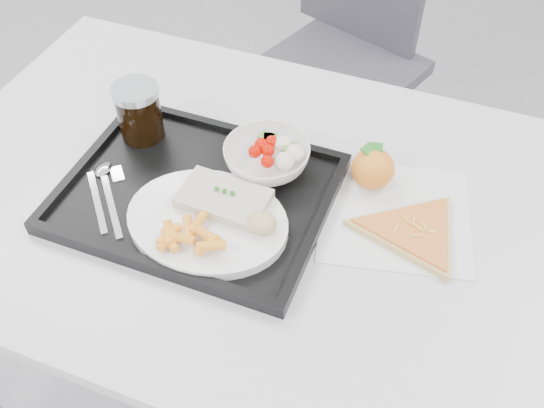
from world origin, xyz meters
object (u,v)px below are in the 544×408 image
Objects in this scene: salad_bowl at (267,157)px; tangerine at (373,168)px; dinner_plate at (207,221)px; table at (251,220)px; cola_glass at (139,111)px; pizza_slice at (413,232)px; chair at (347,32)px; tray at (197,194)px.

tangerine is (0.18, 0.04, -0.00)m from salad_bowl.
table is at bearing 71.56° from dinner_plate.
dinner_plate is 2.50× the size of cola_glass.
cola_glass is (-0.24, 0.06, 0.14)m from table.
pizza_slice is at bearing -44.36° from tangerine.
cola_glass is 1.19× the size of tangerine.
tangerine is (0.26, -0.79, 0.25)m from chair.
chair is at bearing 95.22° from salad_bowl.
dinner_plate is at bearing -137.02° from tangerine.
tangerine is (0.43, 0.05, -0.04)m from cola_glass.
tangerine is at bearing 42.98° from dinner_plate.
table is at bearing -85.58° from chair.
salad_bowl is (0.08, -0.84, 0.25)m from chair.
chair is 0.87m from tangerine.
tray is 0.31m from tangerine.
chair is 0.96m from tray.
tray reaches higher than pizza_slice.
table is at bearing -177.59° from pizza_slice.
tray is (-0.08, -0.04, 0.08)m from table.
tangerine is at bearing -71.99° from chair.
tangerine is 0.34× the size of pizza_slice.
tangerine is (0.19, 0.11, 0.10)m from table.
dinner_plate is at bearing -108.44° from table.
pizza_slice is at bearing 2.41° from table.
pizza_slice is (0.10, -0.09, -0.02)m from tangerine.
tangerine reaches higher than table.
table is 1.29× the size of chair.
table is 0.12m from tray.
dinner_plate is at bearing -87.94° from chair.
cola_glass is (-0.16, 0.10, 0.06)m from tray.
salad_bowl reaches higher than tray.
pizza_slice is (0.28, 0.01, 0.08)m from table.
salad_bowl is at bearing 0.41° from cola_glass.
dinner_plate reaches higher than tray.
chair reaches higher than tray.
dinner_plate is at bearing -50.86° from tray.
cola_glass is at bearing 174.84° from pizza_slice.
cola_glass is 0.53m from pizza_slice.
tray is 2.96× the size of salad_bowl.
chair is at bearing 108.01° from tangerine.
cola_glass is (-0.21, 0.16, 0.05)m from dinner_plate.
table is 0.91m from chair.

